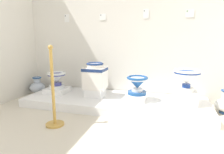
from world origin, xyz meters
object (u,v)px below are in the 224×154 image
object	(u,v)px
plinth_block_leftmost	(95,92)
info_placard_first	(67,18)
plinth_block_pale_glazed	(57,90)
decorative_vase_spare	(37,87)
stanchion_post_near_left	(54,101)
antique_toilet_rightmost	(187,77)
info_placard_fourth	(190,13)
info_placard_third	(146,14)
antique_toilet_pale_glazed	(57,78)
antique_toilet_leftmost	(95,75)
info_placard_second	(103,17)
plinth_block_slender_white	(137,97)
antique_toilet_slender_white	(137,83)
plinth_block_rightmost	(185,98)

from	to	relation	value
plinth_block_leftmost	info_placard_first	xyz separation A→B (m)	(-0.78, 0.51, 1.33)
info_placard_first	plinth_block_pale_glazed	bearing A→B (deg)	-89.11
decorative_vase_spare	stanchion_post_near_left	world-z (taller)	stanchion_post_near_left
antique_toilet_rightmost	info_placard_fourth	xyz separation A→B (m)	(0.02, 0.53, 0.98)
info_placard_third	info_placard_fourth	bearing A→B (deg)	0.00
antique_toilet_pale_glazed	antique_toilet_leftmost	size ratio (longest dim) A/B	0.74
plinth_block_pale_glazed	antique_toilet_rightmost	distance (m)	2.29
info_placard_first	antique_toilet_pale_glazed	bearing A→B (deg)	-89.11
antique_toilet_leftmost	antique_toilet_rightmost	bearing A→B (deg)	-0.95
antique_toilet_leftmost	info_placard_second	size ratio (longest dim) A/B	3.71
plinth_block_pale_glazed	plinth_block_slender_white	xyz separation A→B (m)	(1.52, -0.06, 0.01)
plinth_block_pale_glazed	plinth_block_leftmost	world-z (taller)	plinth_block_leftmost
antique_toilet_slender_white	info_placard_fourth	xyz separation A→B (m)	(0.76, 0.55, 1.12)
antique_toilet_slender_white	info_placard_second	world-z (taller)	info_placard_second
antique_toilet_pale_glazed	plinth_block_leftmost	world-z (taller)	antique_toilet_pale_glazed
info_placard_fourth	decorative_vase_spare	distance (m)	3.20
plinth_block_pale_glazed	plinth_block_slender_white	bearing A→B (deg)	-2.17
antique_toilet_leftmost	info_placard_fourth	distance (m)	1.90
plinth_block_leftmost	stanchion_post_near_left	size ratio (longest dim) A/B	0.29
antique_toilet_leftmost	antique_toilet_slender_white	world-z (taller)	antique_toilet_leftmost
plinth_block_pale_glazed	info_placard_second	world-z (taller)	info_placard_second
plinth_block_pale_glazed	info_placard_second	bearing A→B (deg)	33.13
antique_toilet_leftmost	info_placard_second	world-z (taller)	info_placard_second
plinth_block_slender_white	info_placard_first	bearing A→B (deg)	160.31
plinth_block_rightmost	stanchion_post_near_left	world-z (taller)	stanchion_post_near_left
plinth_block_leftmost	decorative_vase_spare	distance (m)	1.38
antique_toilet_pale_glazed	info_placard_first	size ratio (longest dim) A/B	2.19
antique_toilet_rightmost	antique_toilet_pale_glazed	bearing A→B (deg)	178.92
plinth_block_pale_glazed	plinth_block_leftmost	bearing A→B (deg)	-1.31
antique_toilet_pale_glazed	decorative_vase_spare	size ratio (longest dim) A/B	0.94
antique_toilet_rightmost	info_placard_first	bearing A→B (deg)	166.84
antique_toilet_pale_glazed	decorative_vase_spare	bearing A→B (deg)	161.14
plinth_block_leftmost	plinth_block_rightmost	bearing A→B (deg)	-0.95
plinth_block_rightmost	antique_toilet_rightmost	world-z (taller)	antique_toilet_rightmost
info_placard_third	stanchion_post_near_left	bearing A→B (deg)	-123.28
plinth_block_slender_white	plinth_block_pale_glazed	bearing A→B (deg)	177.83
antique_toilet_pale_glazed	plinth_block_leftmost	size ratio (longest dim) A/B	1.09
antique_toilet_leftmost	antique_toilet_pale_glazed	bearing A→B (deg)	178.69
antique_toilet_pale_glazed	info_placard_second	xyz separation A→B (m)	(0.75, 0.49, 1.12)
info_placard_fourth	decorative_vase_spare	bearing A→B (deg)	-174.32
info_placard_second	decorative_vase_spare	world-z (taller)	info_placard_second
info_placard_first	info_placard_third	size ratio (longest dim) A/B	0.96
antique_toilet_slender_white	info_placard_second	xyz separation A→B (m)	(-0.77, 0.55, 1.11)
plinth_block_leftmost	antique_toilet_leftmost	world-z (taller)	antique_toilet_leftmost
plinth_block_leftmost	decorative_vase_spare	world-z (taller)	decorative_vase_spare
plinth_block_pale_glazed	antique_toilet_leftmost	size ratio (longest dim) A/B	0.87
info_placard_first	decorative_vase_spare	xyz separation A→B (m)	(-0.59, -0.29, -1.37)
plinth_block_pale_glazed	antique_toilet_slender_white	world-z (taller)	antique_toilet_slender_white
plinth_block_leftmost	antique_toilet_rightmost	bearing A→B (deg)	-0.95
info_placard_first	antique_toilet_slender_white	bearing A→B (deg)	-19.69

